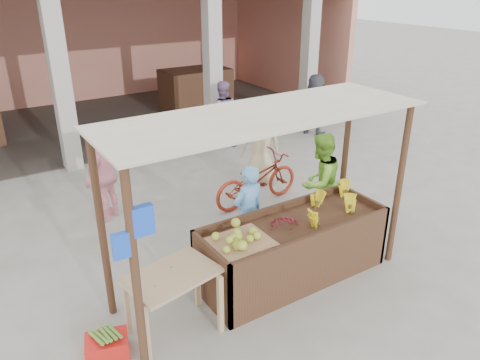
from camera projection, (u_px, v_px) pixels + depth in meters
ground at (262, 287)px, 6.27m from camera, size 60.00×60.00×0.00m
market_building at (67, 22)px, 12.06m from camera, size 14.40×6.40×4.20m
fruit_stall at (293, 251)px, 6.36m from camera, size 2.60×0.95×0.80m
stall_awning at (262, 148)px, 5.51m from camera, size 4.09×1.35×2.39m
banana_heap at (330, 204)px, 6.54m from camera, size 1.07×0.58×0.19m
melon_tray at (241, 239)px, 5.70m from camera, size 0.72×0.63×0.20m
berry_heap at (283, 222)px, 6.14m from camera, size 0.45×0.36×0.14m
side_table at (172, 284)px, 5.23m from camera, size 1.11×0.85×0.81m
papaya_pile at (171, 267)px, 5.14m from camera, size 0.68×0.39×0.19m
red_crate at (107, 347)px, 5.12m from camera, size 0.53×0.44×0.24m
plantain_bundle at (106, 336)px, 5.06m from camera, size 0.34×0.24×0.07m
produce_sacks at (233, 127)px, 11.73m from camera, size 1.02×0.76×0.62m
vendor_blue at (248, 210)px, 6.66m from camera, size 0.63×0.50×1.54m
vendor_green at (320, 180)px, 7.41m from camera, size 0.91×0.64×1.71m
motorcycle at (257, 179)px, 8.39m from camera, size 0.71×1.86×0.96m
shopper_b at (104, 171)px, 7.71m from camera, size 1.14×1.04×1.74m
shopper_c at (261, 141)px, 9.08m from camera, size 1.00×0.86×1.74m
shopper_d at (315, 103)px, 11.91m from camera, size 1.17×1.65×1.65m
shopper_f at (222, 111)px, 11.07m from camera, size 0.96×0.77×1.72m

